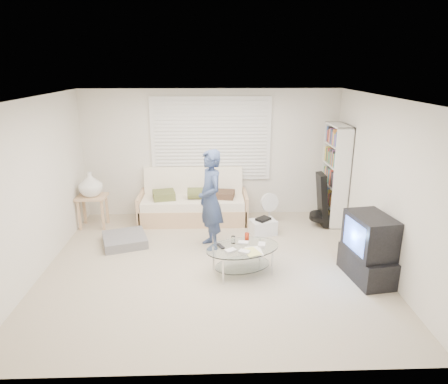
{
  "coord_description": "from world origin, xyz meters",
  "views": [
    {
      "loc": [
        -0.01,
        -5.47,
        2.93
      ],
      "look_at": [
        0.19,
        0.3,
        1.08
      ],
      "focal_mm": 32.0,
      "sensor_mm": 36.0,
      "label": 1
    }
  ],
  "objects_px": {
    "tv_unit": "(368,248)",
    "coffee_table": "(243,252)",
    "futon_sofa": "(194,204)",
    "bookshelf": "(335,175)"
  },
  "relations": [
    {
      "from": "tv_unit",
      "to": "coffee_table",
      "type": "distance_m",
      "value": 1.77
    },
    {
      "from": "bookshelf",
      "to": "coffee_table",
      "type": "relative_size",
      "value": 1.51
    },
    {
      "from": "tv_unit",
      "to": "coffee_table",
      "type": "height_order",
      "value": "tv_unit"
    },
    {
      "from": "coffee_table",
      "to": "bookshelf",
      "type": "bearing_deg",
      "value": 45.75
    },
    {
      "from": "bookshelf",
      "to": "tv_unit",
      "type": "distance_m",
      "value": 2.19
    },
    {
      "from": "bookshelf",
      "to": "futon_sofa",
      "type": "bearing_deg",
      "value": 176.09
    },
    {
      "from": "futon_sofa",
      "to": "tv_unit",
      "type": "distance_m",
      "value": 3.45
    },
    {
      "from": "futon_sofa",
      "to": "tv_unit",
      "type": "height_order",
      "value": "futon_sofa"
    },
    {
      "from": "bookshelf",
      "to": "tv_unit",
      "type": "height_order",
      "value": "bookshelf"
    },
    {
      "from": "futon_sofa",
      "to": "bookshelf",
      "type": "relative_size",
      "value": 1.1
    }
  ]
}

